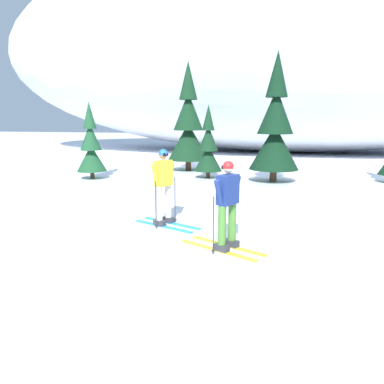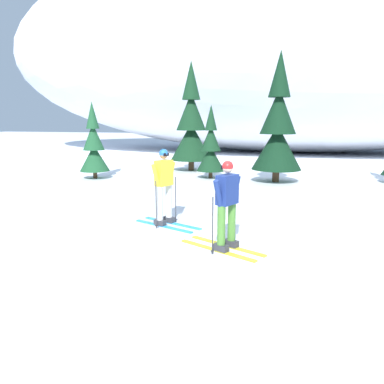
# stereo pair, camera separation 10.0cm
# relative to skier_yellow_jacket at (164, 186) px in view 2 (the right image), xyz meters

# --- Properties ---
(ground_plane) EXTENTS (120.00, 120.00, 0.00)m
(ground_plane) POSITION_rel_skier_yellow_jacket_xyz_m (1.25, -1.01, -0.93)
(ground_plane) COLOR white
(skier_yellow_jacket) EXTENTS (1.70, 0.99, 1.78)m
(skier_yellow_jacket) POSITION_rel_skier_yellow_jacket_xyz_m (0.00, 0.00, 0.00)
(skier_yellow_jacket) COLOR #2893CC
(skier_yellow_jacket) RESTS_ON ground
(skier_navy_jacket) EXTENTS (1.73, 1.11, 1.70)m
(skier_navy_jacket) POSITION_rel_skier_yellow_jacket_xyz_m (1.70, -1.28, -0.05)
(skier_navy_jacket) COLOR gold
(skier_navy_jacket) RESTS_ON ground
(pine_tree_far_left) EXTENTS (1.23, 1.23, 3.17)m
(pine_tree_far_left) POSITION_rel_skier_yellow_jacket_xyz_m (-5.24, 5.75, 0.40)
(pine_tree_far_left) COLOR #47301E
(pine_tree_far_left) RESTS_ON ground
(pine_tree_left) EXTENTS (1.99, 1.99, 5.16)m
(pine_tree_left) POSITION_rel_skier_yellow_jacket_xyz_m (-2.04, 9.29, 1.23)
(pine_tree_left) COLOR #47301E
(pine_tree_left) RESTS_ON ground
(pine_tree_center_left) EXTENTS (1.18, 1.18, 3.06)m
(pine_tree_center_left) POSITION_rel_skier_yellow_jacket_xyz_m (-0.58, 7.21, 0.35)
(pine_tree_center_left) COLOR #47301E
(pine_tree_center_left) RESTS_ON ground
(pine_tree_center_right) EXTENTS (1.94, 1.94, 5.02)m
(pine_tree_center_right) POSITION_rel_skier_yellow_jacket_xyz_m (2.15, 6.94, 1.17)
(pine_tree_center_right) COLOR #47301E
(pine_tree_center_right) RESTS_ON ground
(snow_ridge_background) EXTENTS (47.36, 20.77, 15.80)m
(snow_ridge_background) POSITION_rel_skier_yellow_jacket_xyz_m (2.35, 22.00, 6.97)
(snow_ridge_background) COLOR white
(snow_ridge_background) RESTS_ON ground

